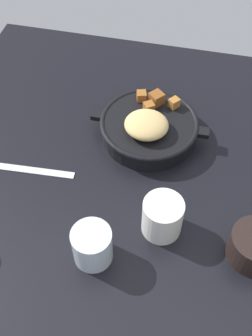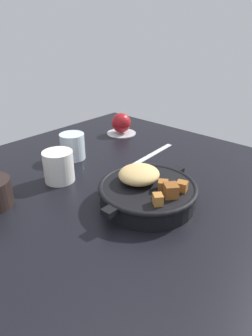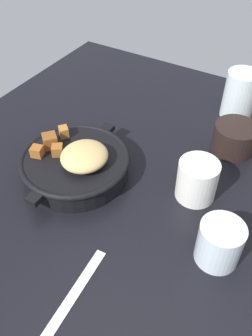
% 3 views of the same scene
% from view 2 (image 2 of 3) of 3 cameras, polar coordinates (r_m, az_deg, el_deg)
% --- Properties ---
extents(ground_plane, '(1.00, 0.90, 0.02)m').
position_cam_2_polar(ground_plane, '(0.70, -4.31, -4.92)').
color(ground_plane, black).
extents(cast_iron_skillet, '(0.26, 0.22, 0.08)m').
position_cam_2_polar(cast_iron_skillet, '(0.63, 4.17, -4.48)').
color(cast_iron_skillet, black).
rests_on(cast_iron_skillet, ground_plane).
extents(saucer_plate, '(0.10, 0.10, 0.01)m').
position_cam_2_polar(saucer_plate, '(1.05, -0.93, 6.95)').
color(saucer_plate, '#B7BABF').
rests_on(saucer_plate, ground_plane).
extents(red_apple, '(0.07, 0.07, 0.07)m').
position_cam_2_polar(red_apple, '(1.04, -0.94, 8.90)').
color(red_apple, maroon).
rests_on(red_apple, saucer_plate).
extents(butter_knife, '(0.19, 0.03, 0.00)m').
position_cam_2_polar(butter_knife, '(0.89, 5.47, 2.88)').
color(butter_knife, silver).
rests_on(butter_knife, ground_plane).
extents(water_glass_short, '(0.07, 0.07, 0.08)m').
position_cam_2_polar(water_glass_short, '(0.85, -10.49, 4.24)').
color(water_glass_short, silver).
rests_on(water_glass_short, ground_plane).
extents(ceramic_mug_white, '(0.07, 0.07, 0.08)m').
position_cam_2_polar(ceramic_mug_white, '(0.73, -13.13, 0.31)').
color(ceramic_mug_white, silver).
rests_on(ceramic_mug_white, ground_plane).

